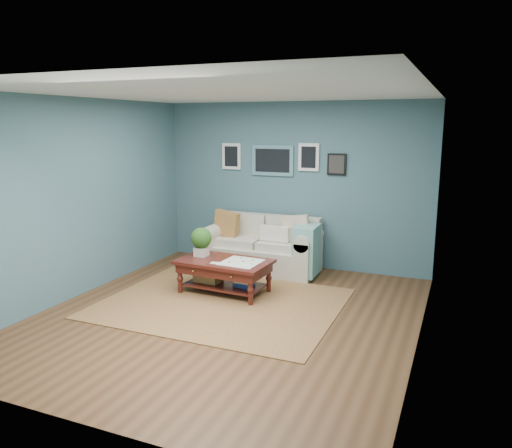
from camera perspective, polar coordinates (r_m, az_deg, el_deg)
The scene contains 4 objects.
room_shell at distance 6.00m, azimuth -3.20°, elevation 1.90°, with size 5.00×5.02×2.70m.
area_rug at distance 6.73m, azimuth -3.97°, elevation -9.00°, with size 3.06×2.45×0.01m, color brown.
loveseat at distance 8.07m, azimuth 1.25°, elevation -2.61°, with size 1.88×0.86×0.97m.
coffee_table at distance 7.04m, azimuth -4.09°, elevation -4.71°, with size 1.32×0.82×0.89m.
Camera 1 is at (2.59, -5.26, 2.35)m, focal length 35.00 mm.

